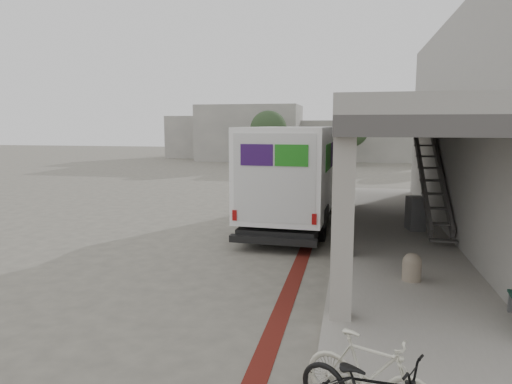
# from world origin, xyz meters

# --- Properties ---
(ground) EXTENTS (120.00, 120.00, 0.00)m
(ground) POSITION_xyz_m (0.00, 0.00, 0.00)
(ground) COLOR #625D54
(ground) RESTS_ON ground
(bike_lane_stripe) EXTENTS (0.35, 40.00, 0.01)m
(bike_lane_stripe) POSITION_xyz_m (1.00, 2.00, 0.01)
(bike_lane_stripe) COLOR #5B1812
(bike_lane_stripe) RESTS_ON ground
(sidewalk) EXTENTS (4.40, 28.00, 0.12)m
(sidewalk) POSITION_xyz_m (4.00, 0.00, 0.06)
(sidewalk) COLOR gray
(sidewalk) RESTS_ON ground
(transit_building) EXTENTS (7.60, 17.00, 7.00)m
(transit_building) POSITION_xyz_m (6.83, 4.50, 3.40)
(transit_building) COLOR gray
(transit_building) RESTS_ON ground
(distant_backdrop) EXTENTS (28.00, 10.00, 6.50)m
(distant_backdrop) POSITION_xyz_m (-2.84, 35.89, 2.70)
(distant_backdrop) COLOR gray
(distant_backdrop) RESTS_ON ground
(tree_left) EXTENTS (3.20, 3.20, 4.80)m
(tree_left) POSITION_xyz_m (-5.00, 28.00, 3.18)
(tree_left) COLOR #38281C
(tree_left) RESTS_ON ground
(tree_mid) EXTENTS (3.20, 3.20, 4.80)m
(tree_mid) POSITION_xyz_m (2.00, 30.00, 3.18)
(tree_mid) COLOR #38281C
(tree_mid) RESTS_ON ground
(tree_right) EXTENTS (3.20, 3.20, 4.80)m
(tree_right) POSITION_xyz_m (10.00, 29.00, 3.18)
(tree_right) COLOR #38281C
(tree_right) RESTS_ON ground
(fedex_truck) EXTENTS (2.84, 8.20, 3.46)m
(fedex_truck) POSITION_xyz_m (0.30, 4.52, 1.84)
(fedex_truck) COLOR black
(fedex_truck) RESTS_ON ground
(bollard_near) EXTENTS (0.41, 0.41, 0.62)m
(bollard_near) POSITION_xyz_m (3.58, -1.20, 0.43)
(bollard_near) COLOR gray
(bollard_near) RESTS_ON sidewalk
(bollard_far) EXTENTS (0.43, 0.43, 0.65)m
(bollard_far) POSITION_xyz_m (2.10, 1.68, 0.44)
(bollard_far) COLOR tan
(bollard_far) RESTS_ON sidewalk
(utility_cabinet) EXTENTS (0.61, 0.74, 1.09)m
(utility_cabinet) POSITION_xyz_m (4.30, 4.02, 0.66)
(utility_cabinet) COLOR slate
(utility_cabinet) RESTS_ON sidewalk
(bicycle_cream) EXTENTS (1.66, 1.04, 0.97)m
(bicycle_cream) POSITION_xyz_m (2.50, -6.21, 0.60)
(bicycle_cream) COLOR beige
(bicycle_cream) RESTS_ON sidewalk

